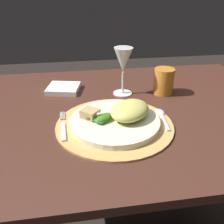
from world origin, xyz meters
TOP-DOWN VIEW (x-y plane):
  - dining_table at (0.00, 0.00)m, footprint 1.27×0.81m
  - placemat at (0.01, -0.11)m, footprint 0.35×0.35m
  - dinner_plate at (0.01, -0.11)m, footprint 0.27×0.27m
  - pasta_serving at (0.06, -0.10)m, footprint 0.17×0.17m
  - salad_greens at (-0.03, -0.11)m, footprint 0.09×0.06m
  - bread_piece at (-0.06, -0.08)m, footprint 0.06×0.06m
  - fork at (-0.14, -0.10)m, footprint 0.02×0.16m
  - spoon at (0.17, -0.08)m, footprint 0.03×0.13m
  - napkin at (-0.14, 0.18)m, footprint 0.14×0.13m
  - wine_glass at (0.08, 0.12)m, footprint 0.07×0.07m
  - amber_tumbler at (0.23, 0.10)m, footprint 0.07×0.07m

SIDE VIEW (x-z plane):
  - dining_table at x=0.00m, z-range 0.22..0.95m
  - placemat at x=0.01m, z-range 0.74..0.74m
  - spoon at x=0.17m, z-range 0.74..0.75m
  - fork at x=-0.14m, z-range 0.74..0.75m
  - napkin at x=-0.14m, z-range 0.74..0.76m
  - dinner_plate at x=0.01m, z-range 0.74..0.76m
  - salad_greens at x=-0.03m, z-range 0.76..0.78m
  - bread_piece at x=-0.06m, z-range 0.76..0.79m
  - pasta_serving at x=0.06m, z-range 0.76..0.81m
  - amber_tumbler at x=0.23m, z-range 0.74..0.83m
  - wine_glass at x=0.08m, z-range 0.77..0.95m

